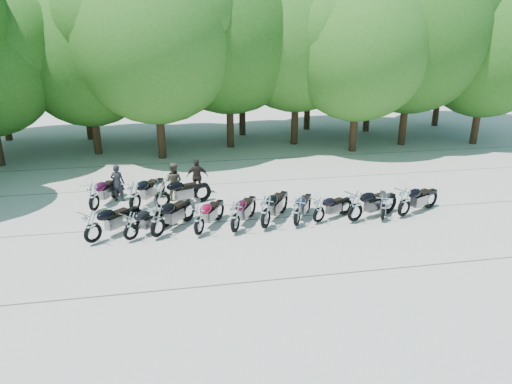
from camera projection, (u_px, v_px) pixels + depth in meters
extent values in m
plane|color=#A7A297|center=(264.00, 236.00, 15.93)|extent=(90.00, 90.00, 0.00)
cylinder|color=#3A2614|center=(96.00, 126.00, 26.05)|extent=(0.44, 0.44, 3.31)
sphere|color=#286319|center=(88.00, 59.00, 24.83)|extent=(7.31, 7.31, 7.31)
cylinder|color=#3A2614|center=(160.00, 123.00, 25.09)|extent=(0.44, 0.44, 3.93)
sphere|color=#357721|center=(154.00, 40.00, 23.64)|extent=(8.70, 8.70, 8.70)
cylinder|color=#3A2614|center=(230.00, 113.00, 27.47)|extent=(0.44, 0.44, 4.13)
sphere|color=#286319|center=(228.00, 33.00, 25.95)|extent=(9.13, 9.13, 9.13)
cylinder|color=#3A2614|center=(295.00, 111.00, 28.28)|extent=(0.44, 0.44, 4.09)
sphere|color=#357721|center=(297.00, 34.00, 26.77)|extent=(9.04, 9.04, 9.04)
cylinder|color=#3A2614|center=(354.00, 121.00, 26.65)|extent=(0.44, 0.44, 3.62)
sphere|color=#357721|center=(359.00, 49.00, 25.31)|extent=(8.00, 8.00, 8.00)
cylinder|color=#3A2614|center=(404.00, 113.00, 28.11)|extent=(0.44, 0.44, 3.98)
sphere|color=#286319|center=(412.00, 38.00, 26.64)|extent=(8.79, 8.79, 8.79)
cylinder|color=#3A2614|center=(477.00, 117.00, 28.45)|extent=(0.44, 0.44, 3.41)
sphere|color=#286319|center=(487.00, 54.00, 27.19)|extent=(7.53, 7.53, 7.53)
cylinder|color=#3A2614|center=(5.00, 114.00, 29.36)|extent=(0.44, 0.44, 3.44)
cylinder|color=#3A2614|center=(88.00, 112.00, 29.67)|extent=(0.44, 0.44, 3.52)
sphere|color=#357721|center=(80.00, 50.00, 28.37)|extent=(7.78, 7.78, 7.78)
cylinder|color=#3A2614|center=(159.00, 112.00, 29.95)|extent=(0.44, 0.44, 3.42)
sphere|color=#286319|center=(154.00, 52.00, 28.69)|extent=(7.56, 7.56, 7.56)
cylinder|color=#3A2614|center=(242.00, 109.00, 30.92)|extent=(0.44, 0.44, 3.56)
sphere|color=#286319|center=(242.00, 48.00, 29.60)|extent=(7.88, 7.88, 7.88)
cylinder|color=#3A2614|center=(307.00, 103.00, 32.65)|extent=(0.44, 0.44, 3.76)
sphere|color=#286319|center=(310.00, 42.00, 31.27)|extent=(8.31, 8.31, 8.31)
cylinder|color=#3A2614|center=(368.00, 105.00, 32.07)|extent=(0.44, 0.44, 3.63)
sphere|color=#357721|center=(372.00, 46.00, 30.73)|extent=(8.02, 8.02, 8.02)
cylinder|color=#3A2614|center=(438.00, 96.00, 33.82)|extent=(0.44, 0.44, 4.37)
sphere|color=#286319|center=(447.00, 27.00, 32.21)|extent=(9.67, 9.67, 9.67)
imported|color=black|center=(118.00, 183.00, 18.95)|extent=(0.66, 0.52, 1.58)
imported|color=brown|center=(174.00, 182.00, 19.04)|extent=(0.98, 0.89, 1.63)
imported|color=black|center=(197.00, 177.00, 19.71)|extent=(0.98, 0.50, 1.61)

